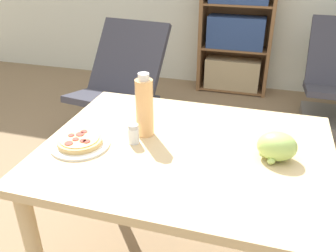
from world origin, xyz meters
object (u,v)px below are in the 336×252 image
pizza_on_plate (80,142)px  lounge_chair_near (120,101)px  drink_bottle (145,107)px  bookshelf (236,30)px  salt_shaker (134,134)px  grape_bunch (277,147)px

pizza_on_plate → lounge_chair_near: size_ratio=0.26×
drink_bottle → bookshelf: bearing=87.9°
salt_shaker → bookshelf: (0.11, 2.59, -0.16)m
grape_bunch → lounge_chair_near: bearing=132.2°
salt_shaker → bookshelf: 2.59m
grape_bunch → lounge_chair_near: (-1.20, 1.32, -0.53)m
drink_bottle → lounge_chair_near: (-0.68, 1.27, -0.60)m
grape_bunch → drink_bottle: size_ratio=0.54×
grape_bunch → salt_shaker: (-0.53, -0.04, -0.01)m
bookshelf → drink_bottle: bearing=-92.1°
drink_bottle → lounge_chair_near: drink_bottle is taller
salt_shaker → pizza_on_plate: bearing=-157.5°
pizza_on_plate → salt_shaker: salt_shaker is taller
grape_bunch → drink_bottle: drink_bottle is taller
drink_bottle → salt_shaker: drink_bottle is taller
pizza_on_plate → bookshelf: (0.30, 2.66, -0.14)m
bookshelf → salt_shaker: bearing=-92.5°
bookshelf → lounge_chair_near: bearing=-122.2°
lounge_chair_near → drink_bottle: bearing=-54.0°
lounge_chair_near → grape_bunch: bearing=-40.0°
grape_bunch → bookshelf: bookshelf is taller
pizza_on_plate → salt_shaker: bearing=22.5°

